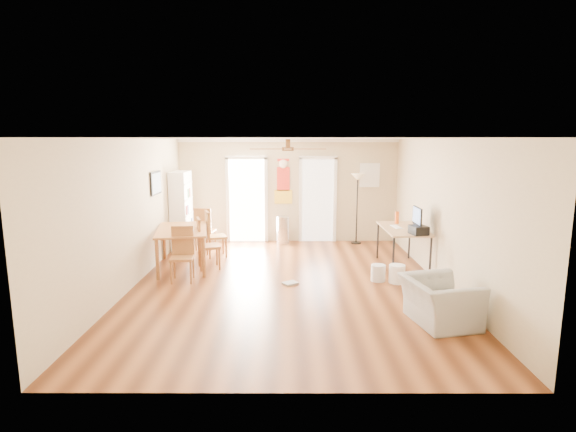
{
  "coord_description": "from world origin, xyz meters",
  "views": [
    {
      "loc": [
        0.02,
        -7.69,
        2.58
      ],
      "look_at": [
        0.0,
        0.6,
        1.15
      ],
      "focal_mm": 27.65,
      "sensor_mm": 36.0,
      "label": 1
    }
  ],
  "objects_px": {
    "trash_can": "(283,230)",
    "wastebasket_b": "(397,274)",
    "wastebasket_a": "(378,273)",
    "armchair": "(440,302)",
    "dining_chair_right_a": "(216,234)",
    "computer_desk": "(402,248)",
    "dining_chair_right_b": "(209,243)",
    "dining_chair_near": "(182,255)",
    "dining_chair_far": "(206,228)",
    "bookshelf": "(181,210)",
    "torchiere_lamp": "(357,209)",
    "dining_table": "(183,248)",
    "printer": "(419,230)"
  },
  "relations": [
    {
      "from": "trash_can",
      "to": "printer",
      "type": "distance_m",
      "value": 3.81
    },
    {
      "from": "dining_chair_right_a",
      "to": "armchair",
      "type": "relative_size",
      "value": 1.03
    },
    {
      "from": "wastebasket_a",
      "to": "armchair",
      "type": "xyz_separation_m",
      "value": [
        0.48,
        -1.92,
        0.17
      ]
    },
    {
      "from": "dining_chair_near",
      "to": "dining_chair_far",
      "type": "relative_size",
      "value": 0.99
    },
    {
      "from": "torchiere_lamp",
      "to": "dining_chair_right_a",
      "type": "bearing_deg",
      "value": -158.96
    },
    {
      "from": "dining_chair_right_a",
      "to": "dining_chair_near",
      "type": "distance_m",
      "value": 1.8
    },
    {
      "from": "dining_chair_near",
      "to": "dining_table",
      "type": "bearing_deg",
      "value": 98.08
    },
    {
      "from": "armchair",
      "to": "wastebasket_a",
      "type": "bearing_deg",
      "value": 2.13
    },
    {
      "from": "dining_chair_near",
      "to": "wastebasket_a",
      "type": "distance_m",
      "value": 3.63
    },
    {
      "from": "armchair",
      "to": "computer_desk",
      "type": "bearing_deg",
      "value": -15.37
    },
    {
      "from": "dining_table",
      "to": "dining_chair_right_a",
      "type": "bearing_deg",
      "value": 57.69
    },
    {
      "from": "dining_chair_right_b",
      "to": "trash_can",
      "type": "height_order",
      "value": "dining_chair_right_b"
    },
    {
      "from": "dining_chair_far",
      "to": "trash_can",
      "type": "height_order",
      "value": "dining_chair_far"
    },
    {
      "from": "dining_chair_near",
      "to": "trash_can",
      "type": "distance_m",
      "value": 3.51
    },
    {
      "from": "dining_chair_right_b",
      "to": "dining_chair_far",
      "type": "distance_m",
      "value": 1.64
    },
    {
      "from": "dining_chair_right_a",
      "to": "dining_chair_right_b",
      "type": "relative_size",
      "value": 0.99
    },
    {
      "from": "printer",
      "to": "armchair",
      "type": "height_order",
      "value": "printer"
    },
    {
      "from": "dining_chair_right_a",
      "to": "wastebasket_b",
      "type": "xyz_separation_m",
      "value": [
        3.59,
        -1.85,
        -0.34
      ]
    },
    {
      "from": "bookshelf",
      "to": "dining_chair_far",
      "type": "height_order",
      "value": "bookshelf"
    },
    {
      "from": "computer_desk",
      "to": "dining_chair_near",
      "type": "bearing_deg",
      "value": -168.42
    },
    {
      "from": "dining_chair_right_b",
      "to": "dining_chair_far",
      "type": "bearing_deg",
      "value": -4.12
    },
    {
      "from": "dining_chair_right_a",
      "to": "dining_chair_near",
      "type": "bearing_deg",
      "value": 149.72
    },
    {
      "from": "printer",
      "to": "torchiere_lamp",
      "type": "bearing_deg",
      "value": 92.81
    },
    {
      "from": "dining_chair_right_a",
      "to": "wastebasket_a",
      "type": "distance_m",
      "value": 3.72
    },
    {
      "from": "armchair",
      "to": "torchiere_lamp",
      "type": "bearing_deg",
      "value": -6.95
    },
    {
      "from": "dining_chair_near",
      "to": "trash_can",
      "type": "xyz_separation_m",
      "value": [
        1.81,
        3.0,
        -0.15
      ]
    },
    {
      "from": "trash_can",
      "to": "dining_table",
      "type": "bearing_deg",
      "value": -133.63
    },
    {
      "from": "dining_chair_right_b",
      "to": "printer",
      "type": "relative_size",
      "value": 3.19
    },
    {
      "from": "dining_chair_right_b",
      "to": "armchair",
      "type": "relative_size",
      "value": 1.04
    },
    {
      "from": "torchiere_lamp",
      "to": "armchair",
      "type": "relative_size",
      "value": 1.78
    },
    {
      "from": "trash_can",
      "to": "armchair",
      "type": "bearing_deg",
      "value": -65.0
    },
    {
      "from": "dining_chair_right_b",
      "to": "armchair",
      "type": "xyz_separation_m",
      "value": [
        3.75,
        -2.74,
        -0.19
      ]
    },
    {
      "from": "dining_chair_right_b",
      "to": "dining_chair_far",
      "type": "height_order",
      "value": "dining_chair_right_b"
    },
    {
      "from": "dining_table",
      "to": "trash_can",
      "type": "bearing_deg",
      "value": 46.37
    },
    {
      "from": "dining_chair_far",
      "to": "armchair",
      "type": "bearing_deg",
      "value": 142.27
    },
    {
      "from": "wastebasket_b",
      "to": "bookshelf",
      "type": "bearing_deg",
      "value": 149.95
    },
    {
      "from": "wastebasket_b",
      "to": "computer_desk",
      "type": "bearing_deg",
      "value": 71.36
    },
    {
      "from": "wastebasket_a",
      "to": "armchair",
      "type": "relative_size",
      "value": 0.31
    },
    {
      "from": "bookshelf",
      "to": "torchiere_lamp",
      "type": "distance_m",
      "value": 4.29
    },
    {
      "from": "dining_chair_right_a",
      "to": "dining_chair_far",
      "type": "distance_m",
      "value": 0.77
    },
    {
      "from": "dining_chair_right_a",
      "to": "computer_desk",
      "type": "height_order",
      "value": "dining_chair_right_a"
    },
    {
      "from": "trash_can",
      "to": "torchiere_lamp",
      "type": "distance_m",
      "value": 1.93
    },
    {
      "from": "dining_chair_right_b",
      "to": "dining_table",
      "type": "bearing_deg",
      "value": 66.79
    },
    {
      "from": "bookshelf",
      "to": "dining_chair_right_b",
      "type": "bearing_deg",
      "value": -68.95
    },
    {
      "from": "dining_chair_near",
      "to": "bookshelf",
      "type": "bearing_deg",
      "value": 98.55
    },
    {
      "from": "dining_chair_far",
      "to": "trash_can",
      "type": "relative_size",
      "value": 1.44
    },
    {
      "from": "trash_can",
      "to": "wastebasket_b",
      "type": "relative_size",
      "value": 2.08
    },
    {
      "from": "dining_chair_far",
      "to": "dining_table",
      "type": "bearing_deg",
      "value": 91.97
    },
    {
      "from": "trash_can",
      "to": "printer",
      "type": "bearing_deg",
      "value": -46.65
    },
    {
      "from": "bookshelf",
      "to": "dining_chair_right_a",
      "type": "xyz_separation_m",
      "value": [
        0.95,
        -0.77,
        -0.41
      ]
    }
  ]
}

